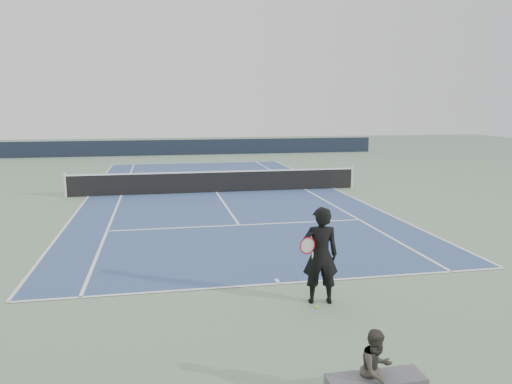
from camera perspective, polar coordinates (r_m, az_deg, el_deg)
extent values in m
plane|color=slate|center=(22.36, -4.55, -0.04)|extent=(80.00, 80.00, 0.00)
cube|color=#334C7A|center=(22.36, -4.55, -0.03)|extent=(10.97, 23.77, 0.01)
cylinder|color=silver|center=(22.48, -20.99, 0.77)|extent=(0.10, 0.10, 1.07)
cylinder|color=silver|center=(23.85, 10.90, 1.73)|extent=(0.10, 0.10, 1.07)
cube|color=black|center=(22.29, -4.56, 1.12)|extent=(12.80, 0.03, 0.90)
cube|color=white|center=(22.22, -4.58, 2.32)|extent=(12.80, 0.04, 0.06)
cube|color=black|center=(39.98, -7.50, 5.10)|extent=(30.00, 0.25, 1.20)
imported|color=black|center=(9.80, 7.36, -7.18)|extent=(0.79, 0.62, 1.92)
torus|color=#A60D19|center=(9.61, 5.89, -6.11)|extent=(0.34, 0.18, 0.36)
cylinder|color=white|center=(9.61, 5.89, -6.11)|extent=(0.29, 0.14, 0.32)
cylinder|color=white|center=(9.74, 6.49, -7.49)|extent=(0.08, 0.13, 0.27)
sphere|color=#B1D52B|center=(9.81, 6.96, -12.88)|extent=(0.07, 0.07, 0.07)
imported|color=#3C3730|center=(6.90, 13.59, -19.19)|extent=(0.64, 0.58, 1.08)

